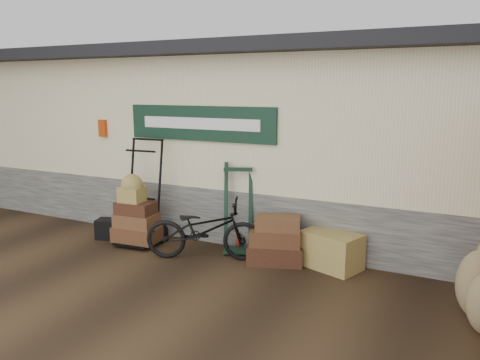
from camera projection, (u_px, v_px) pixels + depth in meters
name	position (u px, v px, depth m)	size (l,w,h in m)	color
ground	(186.00, 264.00, 6.78)	(80.00, 80.00, 0.00)	black
station_building	(262.00, 135.00, 8.87)	(14.40, 4.10, 3.20)	#4C4C47
porter_trolley	(142.00, 191.00, 7.56)	(0.87, 0.65, 1.73)	black
green_barrow	(238.00, 208.00, 7.21)	(0.50, 0.42, 1.37)	black
suitcase_stack	(275.00, 239.00, 6.76)	(0.79, 0.50, 0.70)	#351C11
wicker_hamper	(332.00, 250.00, 6.58)	(0.78, 0.51, 0.51)	olive
black_trunk	(107.00, 229.00, 7.89)	(0.33, 0.28, 0.33)	black
bicycle	(204.00, 226.00, 6.86)	(1.73, 0.61, 1.01)	black
burlap_sack_left	(480.00, 284.00, 5.10)	(0.50, 0.42, 0.79)	olive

